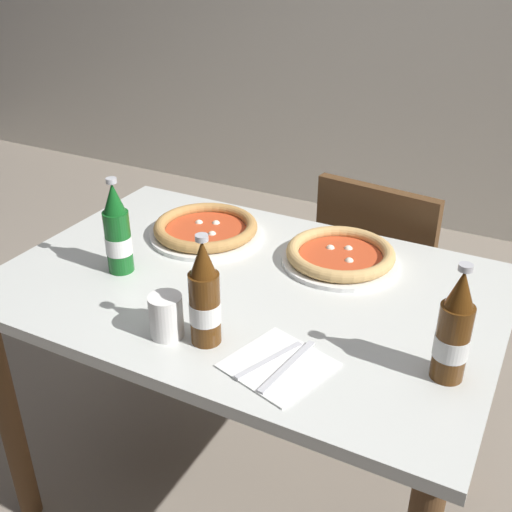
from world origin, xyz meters
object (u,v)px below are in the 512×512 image
object	(u,v)px
chair_behind_table	(382,281)
pizza_marinara_far	(206,229)
napkin_with_cutlery	(278,365)
beer_bottle_center	(117,233)
beer_bottle_right	(454,332)
paper_cup	(166,316)
dining_table_main	(247,321)
pizza_margherita_near	(340,255)
beer_bottle_left	(205,298)

from	to	relation	value
chair_behind_table	pizza_marinara_far	world-z (taller)	chair_behind_table
chair_behind_table	napkin_with_cutlery	xyz separation A→B (m)	(0.03, -0.86, 0.27)
beer_bottle_center	pizza_marinara_far	bearing A→B (deg)	71.76
beer_bottle_right	paper_cup	size ratio (longest dim) A/B	2.60
beer_bottle_center	beer_bottle_right	bearing A→B (deg)	-2.84
dining_table_main	pizza_marinara_far	xyz separation A→B (m)	(-0.22, 0.17, 0.14)
beer_bottle_right	napkin_with_cutlery	xyz separation A→B (m)	(-0.30, -0.12, -0.10)
pizza_margherita_near	beer_bottle_left	size ratio (longest dim) A/B	1.22
dining_table_main	pizza_marinara_far	distance (m)	0.31
pizza_marinara_far	dining_table_main	bearing A→B (deg)	-37.91
dining_table_main	beer_bottle_left	xyz separation A→B (m)	(0.04, -0.25, 0.22)
pizza_marinara_far	paper_cup	distance (m)	0.48
beer_bottle_left	paper_cup	bearing A→B (deg)	-165.87
dining_table_main	chair_behind_table	size ratio (longest dim) A/B	1.41
pizza_marinara_far	beer_bottle_left	world-z (taller)	beer_bottle_left
pizza_marinara_far	paper_cup	size ratio (longest dim) A/B	3.30
beer_bottle_left	napkin_with_cutlery	distance (m)	0.20
chair_behind_table	beer_bottle_right	xyz separation A→B (m)	(0.33, -0.74, 0.37)
paper_cup	chair_behind_table	bearing A→B (deg)	75.61
chair_behind_table	pizza_margherita_near	bearing A→B (deg)	95.35
dining_table_main	beer_bottle_left	size ratio (longest dim) A/B	4.86
beer_bottle_center	beer_bottle_right	xyz separation A→B (m)	(0.82, -0.04, 0.00)
chair_behind_table	pizza_marinara_far	distance (m)	0.66
chair_behind_table	beer_bottle_left	world-z (taller)	beer_bottle_left
chair_behind_table	beer_bottle_left	xyz separation A→B (m)	(-0.14, -0.86, 0.37)
dining_table_main	beer_bottle_right	bearing A→B (deg)	-14.46
beer_bottle_center	napkin_with_cutlery	world-z (taller)	beer_bottle_center
chair_behind_table	paper_cup	bearing A→B (deg)	82.89
paper_cup	pizza_marinara_far	bearing A→B (deg)	111.76
dining_table_main	pizza_margherita_near	size ratio (longest dim) A/B	3.98
pizza_margherita_near	napkin_with_cutlery	xyz separation A→B (m)	(0.04, -0.45, -0.02)
beer_bottle_left	napkin_with_cutlery	xyz separation A→B (m)	(0.17, -0.01, -0.10)
beer_bottle_center	chair_behind_table	bearing A→B (deg)	55.14
beer_bottle_left	paper_cup	world-z (taller)	beer_bottle_left
dining_table_main	beer_bottle_center	bearing A→B (deg)	-163.68
dining_table_main	beer_bottle_right	size ratio (longest dim) A/B	4.86
dining_table_main	napkin_with_cutlery	bearing A→B (deg)	-50.50
beer_bottle_left	dining_table_main	bearing A→B (deg)	98.66
chair_behind_table	beer_bottle_right	bearing A→B (deg)	121.27
dining_table_main	beer_bottle_center	world-z (taller)	beer_bottle_center
pizza_margherita_near	beer_bottle_right	world-z (taller)	beer_bottle_right
pizza_marinara_far	beer_bottle_right	size ratio (longest dim) A/B	1.27
chair_behind_table	paper_cup	size ratio (longest dim) A/B	8.95
pizza_margherita_near	beer_bottle_center	xyz separation A→B (m)	(-0.47, -0.29, 0.08)
pizza_margherita_near	beer_bottle_right	distance (m)	0.49
dining_table_main	paper_cup	xyz separation A→B (m)	(-0.05, -0.27, 0.16)
pizza_margherita_near	pizza_marinara_far	size ratio (longest dim) A/B	0.96
pizza_marinara_far	paper_cup	xyz separation A→B (m)	(0.18, -0.44, 0.03)
pizza_margherita_near	beer_bottle_left	distance (m)	0.47
beer_bottle_right	paper_cup	distance (m)	0.57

